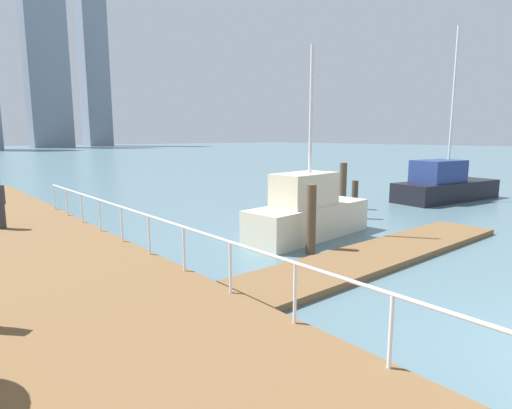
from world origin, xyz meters
TOP-DOWN VIEW (x-y plane):
  - ground_plane at (0.00, 20.00)m, footprint 300.00×300.00m
  - floating_dock at (2.31, 6.02)m, footprint 11.62×2.00m
  - boardwalk_railing at (-3.15, 6.65)m, footprint 0.06×23.49m
  - dock_piling_0 at (1.23, 7.61)m, footprint 0.29×0.29m
  - dock_piling_1 at (8.29, 12.00)m, footprint 0.35×0.35m
  - dock_piling_2 at (6.73, 10.13)m, footprint 0.27×0.27m
  - moored_boat_1 at (2.67, 9.08)m, footprint 5.26×2.05m
  - moored_boat_4 at (14.65, 10.06)m, footprint 6.98×3.06m
  - skyline_tower_3 at (27.18, 137.15)m, footprint 11.49×7.06m
  - skyline_tower_4 at (44.81, 147.84)m, footprint 8.46×10.59m

SIDE VIEW (x-z plane):
  - ground_plane at x=0.00m, z-range 0.00..0.00m
  - floating_dock at x=2.31m, z-range 0.00..0.18m
  - dock_piling_2 at x=6.73m, z-range 0.00..1.64m
  - moored_boat_4 at x=14.65m, z-range -3.74..5.43m
  - moored_boat_1 at x=2.67m, z-range -2.36..4.13m
  - dock_piling_0 at x=1.23m, z-range 0.00..2.10m
  - dock_piling_1 at x=8.29m, z-range 0.00..2.24m
  - boardwalk_railing at x=-3.15m, z-range 0.71..1.79m
  - skyline_tower_3 at x=27.18m, z-range 0.00..43.69m
  - skyline_tower_4 at x=44.81m, z-range 0.00..54.83m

